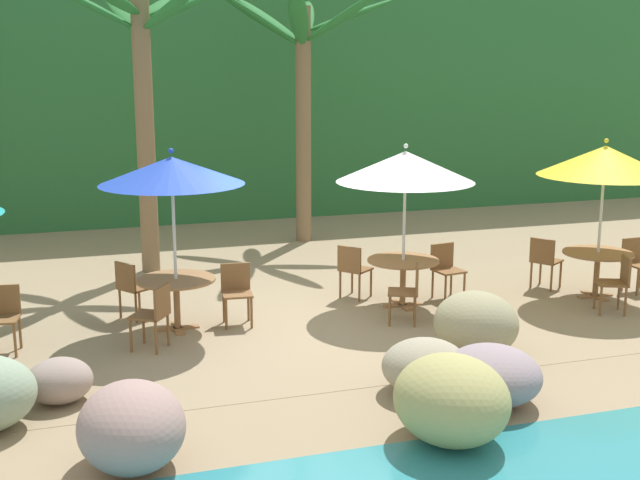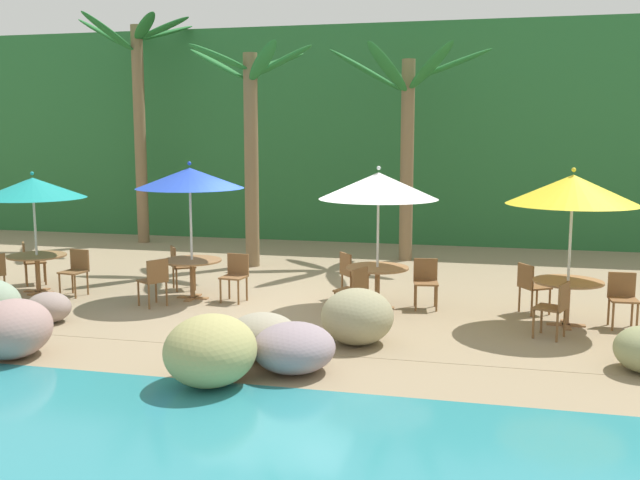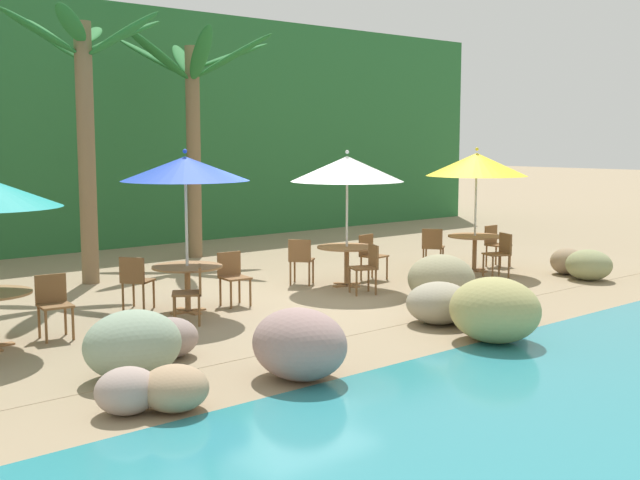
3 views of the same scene
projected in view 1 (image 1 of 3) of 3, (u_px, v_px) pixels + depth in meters
The scene contains 22 objects.
ground_plane at pixel (305, 321), 11.94m from camera, with size 120.00×120.00×0.00m, color #937F60.
terrace_deck at pixel (305, 321), 11.94m from camera, with size 18.00×5.20×0.01m.
foliage_backdrop at pixel (197, 91), 19.68m from camera, with size 28.00×2.40×6.00m.
rock_seawall at pixel (385, 369), 9.08m from camera, with size 15.25×3.40×0.88m.
chair_teal_seaward at pixel (3, 314), 10.60m from camera, with size 0.47×0.48×0.87m.
umbrella_blue at pixel (172, 171), 11.11m from camera, with size 1.98×1.98×2.56m.
dining_table_blue at pixel (176, 287), 11.46m from camera, with size 1.10×1.10×0.74m.
chair_blue_seaward at pixel (236, 289), 11.74m from camera, with size 0.46×0.47×0.87m.
chair_blue_inland at pixel (132, 286), 11.92m from camera, with size 0.59×0.59×0.87m.
chair_blue_left at pixel (155, 312), 10.66m from camera, with size 0.59×0.58×0.87m.
umbrella_white at pixel (405, 167), 12.23m from camera, with size 2.08×2.08×2.51m.
dining_table_white at pixel (403, 267), 12.56m from camera, with size 1.10×1.10×0.74m.
chair_white_seaward at pixel (446, 267), 13.02m from camera, with size 0.48×0.49×0.87m.
chair_white_inland at pixel (353, 267), 12.97m from camera, with size 0.60×0.59×0.87m.
chair_white_left at pixel (409, 289), 11.74m from camera, with size 0.56×0.56×0.87m.
umbrella_yellow at pixel (605, 161), 12.71m from camera, with size 2.06×2.06×2.54m.
dining_table_yellow at pixel (598, 260), 13.04m from camera, with size 1.10×1.10×0.74m.
chair_yellow_seaward at pixel (636, 260), 13.43m from camera, with size 0.44×0.44×0.87m.
chair_yellow_inland at pixel (544, 259), 13.52m from camera, with size 0.59×0.58×0.87m.
chair_yellow_left at pixel (618, 280), 12.23m from camera, with size 0.55×0.55×0.87m.
palm_tree_second at pixel (144, 78), 14.10m from camera, with size 3.05×2.79×5.02m.
palm_tree_third at pixel (304, 71), 16.57m from camera, with size 3.85×3.69×5.07m.
Camera 1 is at (-3.26, -10.94, 3.71)m, focal length 46.10 mm.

